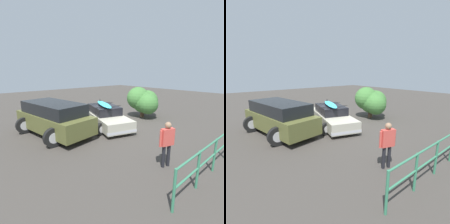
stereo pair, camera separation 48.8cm
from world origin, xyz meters
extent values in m
cube|color=#423D38|center=(0.00, 0.00, -0.01)|extent=(44.00, 44.00, 0.02)
cube|color=#B7B29E|center=(0.48, 0.17, 0.46)|extent=(2.80, 4.71, 0.57)
cube|color=black|center=(0.43, 0.00, 0.98)|extent=(1.95, 2.44, 0.46)
cube|color=silver|center=(1.12, 2.25, 0.30)|extent=(1.57, 0.56, 0.14)
cube|color=silver|center=(-0.15, -1.92, 0.30)|extent=(1.57, 0.56, 0.14)
cylinder|color=black|center=(0.11, 1.72, 0.32)|extent=(0.64, 0.18, 0.64)
cylinder|color=#B7B7BC|center=(0.11, 1.72, 0.32)|extent=(0.35, 0.19, 0.35)
cylinder|color=black|center=(1.65, 1.25, 0.32)|extent=(0.64, 0.18, 0.64)
cylinder|color=#B7B7BC|center=(1.65, 1.25, 0.32)|extent=(0.35, 0.19, 0.35)
cylinder|color=black|center=(-0.69, -0.92, 0.32)|extent=(0.64, 0.18, 0.64)
cylinder|color=#B7B7BC|center=(-0.69, -0.92, 0.32)|extent=(0.35, 0.19, 0.35)
cylinder|color=black|center=(0.85, -1.38, 0.32)|extent=(0.64, 0.18, 0.64)
cylinder|color=#B7B7BC|center=(0.85, -1.38, 0.32)|extent=(0.35, 0.19, 0.35)
cylinder|color=black|center=(0.60, 0.56, 1.25)|extent=(1.59, 0.51, 0.03)
cylinder|color=black|center=(0.26, -0.56, 1.25)|extent=(1.59, 0.51, 0.03)
ellipsoid|color=#33B7D6|center=(0.52, 0.10, 1.31)|extent=(1.42, 2.43, 0.09)
cone|color=black|center=(0.14, -0.80, 1.42)|extent=(0.10, 0.10, 0.14)
cube|color=brown|center=(3.37, -0.42, 0.69)|extent=(2.50, 4.71, 0.83)
cube|color=black|center=(3.37, -0.42, 1.40)|extent=(2.20, 3.71, 0.58)
cylinder|color=black|center=(3.75, -2.73, 0.79)|extent=(0.79, 0.30, 0.77)
cylinder|color=black|center=(2.25, 0.75, 0.43)|extent=(0.86, 0.22, 0.86)
cylinder|color=#B7B7BC|center=(2.25, 0.75, 0.43)|extent=(0.47, 0.23, 0.47)
cylinder|color=black|center=(4.08, 1.05, 0.43)|extent=(0.86, 0.22, 0.86)
cylinder|color=#B7B7BC|center=(4.08, 1.05, 0.43)|extent=(0.47, 0.23, 0.47)
cylinder|color=black|center=(2.67, -1.90, 0.43)|extent=(0.86, 0.22, 0.86)
cylinder|color=#B7B7BC|center=(2.67, -1.90, 0.43)|extent=(0.47, 0.23, 0.47)
cylinder|color=black|center=(4.50, -1.60, 0.43)|extent=(0.86, 0.22, 0.86)
cylinder|color=#B7B7BC|center=(4.50, -1.60, 0.43)|extent=(0.47, 0.23, 0.47)
cylinder|color=black|center=(1.74, 5.15, 0.39)|extent=(0.11, 0.11, 0.78)
cylinder|color=black|center=(1.94, 5.08, 0.39)|extent=(0.11, 0.11, 0.78)
cube|color=#DB4C42|center=(1.84, 5.11, 1.08)|extent=(0.49, 0.31, 0.59)
sphere|color=#9E7556|center=(1.84, 5.11, 1.49)|extent=(0.21, 0.21, 0.21)
cylinder|color=#DB4C42|center=(1.58, 5.20, 1.05)|extent=(0.08, 0.08, 0.55)
cylinder|color=#DB4C42|center=(2.09, 5.03, 1.05)|extent=(0.08, 0.08, 0.55)
cylinder|color=#387F5B|center=(0.93, 6.30, 0.56)|extent=(0.07, 0.07, 1.13)
cylinder|color=#387F5B|center=(2.21, 6.32, 0.56)|extent=(0.07, 0.07, 1.13)
cylinder|color=#387F5B|center=(3.49, 6.35, 0.56)|extent=(0.07, 0.07, 1.13)
cylinder|color=brown|center=(-2.78, 0.31, 0.20)|extent=(0.28, 0.28, 0.41)
sphere|color=#427A38|center=(-2.64, 0.88, 1.03)|extent=(1.37, 1.37, 1.37)
sphere|color=#427A38|center=(-2.58, 0.05, 1.36)|extent=(1.57, 1.57, 1.57)
sphere|color=#427A38|center=(-3.15, 0.40, 1.12)|extent=(1.56, 1.56, 1.56)
sphere|color=#427A38|center=(-2.78, 0.32, 1.22)|extent=(1.30, 1.30, 1.30)
sphere|color=#427A38|center=(-2.73, 0.38, 1.13)|extent=(1.53, 1.53, 1.53)
camera|label=1|loc=(6.81, 8.01, 3.21)|focal=28.00mm
camera|label=2|loc=(6.43, 8.32, 3.21)|focal=28.00mm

